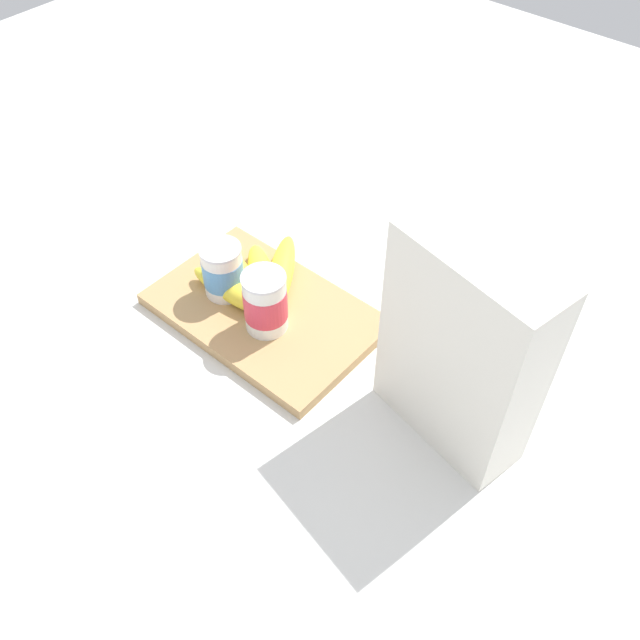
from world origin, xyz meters
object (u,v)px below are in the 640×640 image
at_px(cutting_board, 265,312).
at_px(yogurt_cup_front, 265,302).
at_px(banana_bunch, 254,280).
at_px(cereal_box, 461,350).
at_px(yogurt_cup_back, 223,271).

xyz_separation_m(cutting_board, yogurt_cup_front, (-0.03, 0.02, 0.06)).
height_order(cutting_board, yogurt_cup_front, yogurt_cup_front).
height_order(cutting_board, banana_bunch, banana_bunch).
bearing_deg(yogurt_cup_front, cereal_box, -172.44).
distance_m(yogurt_cup_front, banana_bunch, 0.08).
height_order(cutting_board, yogurt_cup_back, yogurt_cup_back).
relative_size(cutting_board, banana_bunch, 1.70).
bearing_deg(yogurt_cup_front, banana_bunch, -33.12).
distance_m(yogurt_cup_front, yogurt_cup_back, 0.10).
xyz_separation_m(yogurt_cup_back, banana_bunch, (-0.03, -0.03, -0.02)).
relative_size(yogurt_cup_back, banana_bunch, 0.44).
xyz_separation_m(cereal_box, yogurt_cup_front, (0.28, 0.04, -0.08)).
height_order(cereal_box, yogurt_cup_front, cereal_box).
height_order(cutting_board, cereal_box, cereal_box).
relative_size(yogurt_cup_front, yogurt_cup_back, 1.12).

